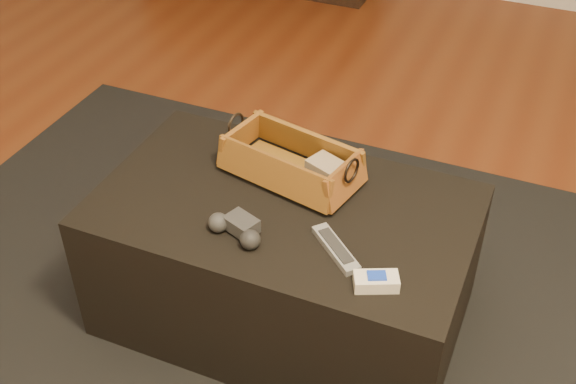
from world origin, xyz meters
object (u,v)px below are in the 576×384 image
at_px(ottoman, 284,262).
at_px(cream_gadget, 376,281).
at_px(game_controller, 237,228).
at_px(wicker_basket, 291,163).
at_px(tv_remote, 282,169).
at_px(silver_remote, 336,248).

height_order(ottoman, cream_gadget, cream_gadget).
height_order(ottoman, game_controller, game_controller).
distance_m(wicker_basket, cream_gadget, 0.47).
bearing_deg(game_controller, ottoman, 71.00).
bearing_deg(tv_remote, cream_gadget, -33.47).
bearing_deg(wicker_basket, silver_remote, -47.63).
height_order(silver_remote, cream_gadget, cream_gadget).
relative_size(silver_remote, cream_gadget, 1.40).
bearing_deg(game_controller, wicker_basket, 84.71).
relative_size(wicker_basket, silver_remote, 2.58).
height_order(ottoman, tv_remote, tv_remote).
distance_m(ottoman, game_controller, 0.29).
relative_size(wicker_basket, cream_gadget, 3.61).
height_order(game_controller, cream_gadget, game_controller).
bearing_deg(game_controller, silver_remote, 10.10).
distance_m(wicker_basket, silver_remote, 0.33).
bearing_deg(tv_remote, game_controller, -84.51).
xyz_separation_m(silver_remote, cream_gadget, (0.13, -0.08, 0.01)).
xyz_separation_m(tv_remote, silver_remote, (0.24, -0.23, -0.01)).
xyz_separation_m(tv_remote, game_controller, (-0.00, -0.27, 0.00)).
height_order(ottoman, silver_remote, silver_remote).
height_order(tv_remote, wicker_basket, wicker_basket).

